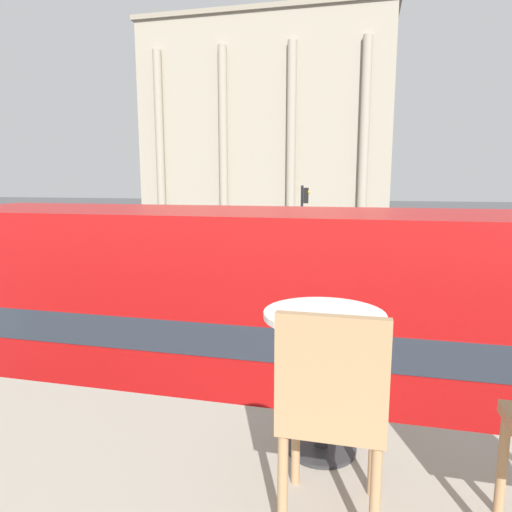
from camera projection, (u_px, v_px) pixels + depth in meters
double_decker_bus at (252, 325)px, 6.99m from camera, size 10.06×2.66×3.98m
cafe_dining_table at (323, 350)px, 2.27m from camera, size 0.60×0.60×0.73m
cafe_chair_0 at (332, 407)px, 1.74m from camera, size 0.40×0.40×0.91m
plaza_building_left at (272, 126)px, 52.99m from camera, size 27.09×15.66×21.32m
traffic_light_near at (472, 253)px, 13.43m from camera, size 0.42×0.24×3.52m
traffic_light_mid at (303, 218)px, 20.87m from camera, size 0.42×0.24×4.18m
car_maroon at (475, 242)px, 27.75m from camera, size 4.20×1.93×1.35m
car_silver at (247, 236)px, 30.84m from camera, size 4.20×1.93×1.35m
pedestrian_grey at (464, 256)px, 21.41m from camera, size 0.32×0.32×1.61m
pedestrian_blue at (216, 262)px, 19.38m from camera, size 0.32×0.32×1.69m
pedestrian_olive at (223, 248)px, 23.75m from camera, size 0.32×0.32×1.64m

